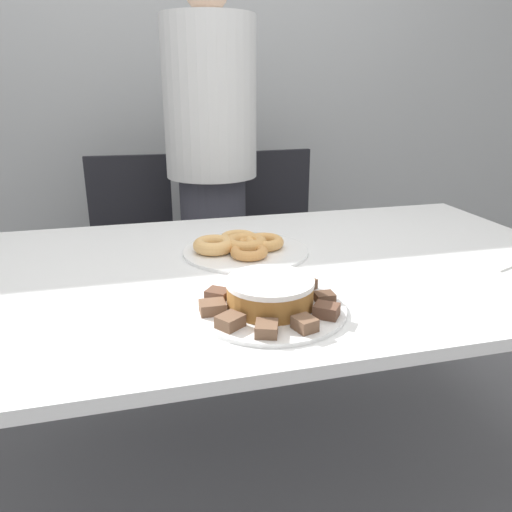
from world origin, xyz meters
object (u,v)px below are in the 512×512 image
(person_standing, at_px, (212,166))
(office_chair_right, at_px, (282,247))
(frosted_cake, at_px, (270,293))
(plate_cake, at_px, (270,309))
(office_chair_left, at_px, (134,259))
(plate_donuts, at_px, (246,251))
(napkin, at_px, (496,263))

(person_standing, distance_m, office_chair_right, 0.59)
(person_standing, height_order, frosted_cake, person_standing)
(office_chair_right, relative_size, plate_cake, 2.60)
(person_standing, bearing_deg, office_chair_left, 163.87)
(person_standing, relative_size, plate_cake, 4.80)
(office_chair_left, height_order, frosted_cake, office_chair_left)
(plate_donuts, relative_size, frosted_cake, 1.93)
(frosted_cake, bearing_deg, plate_donuts, 84.15)
(office_chair_left, relative_size, plate_donuts, 2.35)
(frosted_cake, height_order, napkin, frosted_cake)
(office_chair_right, bearing_deg, plate_donuts, -118.16)
(plate_cake, bearing_deg, napkin, 10.62)
(office_chair_right, xyz_separation_m, napkin, (0.26, -1.18, 0.31))
(office_chair_left, distance_m, office_chair_right, 0.74)
(plate_cake, distance_m, plate_donuts, 0.42)
(person_standing, relative_size, office_chair_right, 1.85)
(office_chair_right, distance_m, plate_donuts, 1.04)
(office_chair_left, relative_size, office_chair_right, 1.00)
(plate_donuts, xyz_separation_m, frosted_cake, (-0.04, -0.41, 0.04))
(plate_cake, xyz_separation_m, napkin, (0.71, 0.13, -0.00))
(office_chair_left, xyz_separation_m, plate_donuts, (0.33, -0.90, 0.31))
(office_chair_left, relative_size, napkin, 6.83)
(frosted_cake, relative_size, napkin, 1.51)
(plate_donuts, height_order, frosted_cake, frosted_cake)
(office_chair_right, relative_size, frosted_cake, 4.53)
(office_chair_left, relative_size, plate_cake, 2.60)
(person_standing, bearing_deg, frosted_cake, -93.72)
(napkin, bearing_deg, plate_cake, -169.38)
(napkin, bearing_deg, plate_donuts, 157.26)
(person_standing, xyz_separation_m, office_chair_left, (-0.37, 0.11, -0.44))
(person_standing, height_order, office_chair_left, person_standing)
(office_chair_left, bearing_deg, office_chair_right, 2.81)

